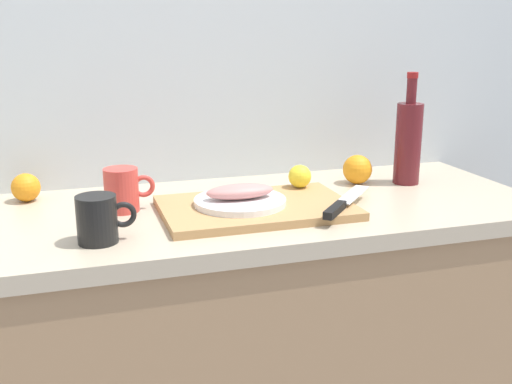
{
  "coord_description": "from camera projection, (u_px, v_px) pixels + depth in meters",
  "views": [
    {
      "loc": [
        -0.18,
        -1.41,
        1.34
      ],
      "look_at": [
        0.25,
        -0.06,
        0.95
      ],
      "focal_mm": 42.73,
      "sensor_mm": 36.0,
      "label": 1
    }
  ],
  "objects": [
    {
      "name": "kitchen_counter",
      "position": [
        159.0,
        379.0,
        1.58
      ],
      "size": [
        2.0,
        0.6,
        0.9
      ],
      "color": "#9E7A56",
      "rests_on": "ground_plane"
    },
    {
      "name": "wine_bottle",
      "position": [
        408.0,
        141.0,
        1.72
      ],
      "size": [
        0.07,
        0.07,
        0.31
      ],
      "color": "#59191E",
      "rests_on": "kitchen_counter"
    },
    {
      "name": "orange_1",
      "position": [
        26.0,
        187.0,
        1.56
      ],
      "size": [
        0.07,
        0.07,
        0.07
      ],
      "primitive_type": "sphere",
      "color": "orange",
      "rests_on": "kitchen_counter"
    },
    {
      "name": "white_plate",
      "position": [
        240.0,
        201.0,
        1.47
      ],
      "size": [
        0.22,
        0.22,
        0.01
      ],
      "primitive_type": "cylinder",
      "color": "white",
      "rests_on": "cutting_board"
    },
    {
      "name": "cutting_board",
      "position": [
        256.0,
        208.0,
        1.48
      ],
      "size": [
        0.46,
        0.3,
        0.02
      ],
      "primitive_type": "cube",
      "color": "tan",
      "rests_on": "kitchen_counter"
    },
    {
      "name": "chef_knife",
      "position": [
        342.0,
        204.0,
        1.45
      ],
      "size": [
        0.22,
        0.23,
        0.02
      ],
      "rotation": [
        0.0,
        0.0,
        0.83
      ],
      "color": "silver",
      "rests_on": "cutting_board"
    },
    {
      "name": "back_wall",
      "position": [
        129.0,
        59.0,
        1.67
      ],
      "size": [
        3.2,
        0.05,
        2.5
      ],
      "primitive_type": "cube",
      "color": "silver",
      "rests_on": "ground_plane"
    },
    {
      "name": "lemon_0",
      "position": [
        300.0,
        176.0,
        1.62
      ],
      "size": [
        0.06,
        0.06,
        0.06
      ],
      "primitive_type": "sphere",
      "color": "yellow",
      "rests_on": "cutting_board"
    },
    {
      "name": "orange_0",
      "position": [
        357.0,
        169.0,
        1.74
      ],
      "size": [
        0.08,
        0.08,
        0.08
      ],
      "primitive_type": "sphere",
      "color": "orange",
      "rests_on": "kitchen_counter"
    },
    {
      "name": "coffee_mug_1",
      "position": [
        123.0,
        190.0,
        1.48
      ],
      "size": [
        0.12,
        0.08,
        0.11
      ],
      "color": "#CC3F38",
      "rests_on": "kitchen_counter"
    },
    {
      "name": "coffee_mug_0",
      "position": [
        98.0,
        219.0,
        1.26
      ],
      "size": [
        0.12,
        0.08,
        0.1
      ],
      "color": "black",
      "rests_on": "kitchen_counter"
    },
    {
      "name": "fish_fillet",
      "position": [
        240.0,
        191.0,
        1.47
      ],
      "size": [
        0.17,
        0.07,
        0.04
      ],
      "primitive_type": "ellipsoid",
      "color": "tan",
      "rests_on": "white_plate"
    }
  ]
}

